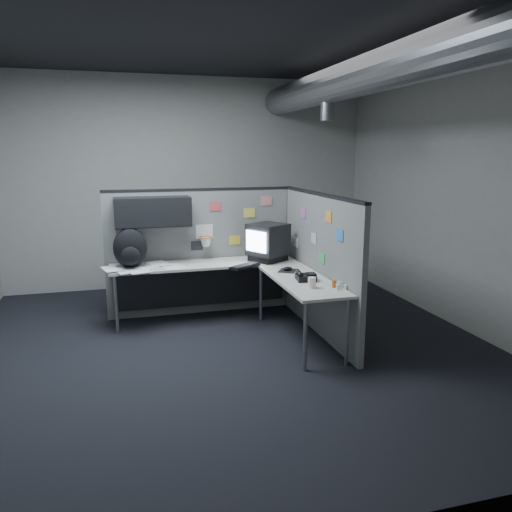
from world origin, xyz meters
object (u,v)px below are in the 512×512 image
object	(u,v)px
phone	(305,277)
desk	(229,276)
keyboard	(245,266)
backpack	(130,249)
monitor	(268,242)

from	to	relation	value
phone	desk	bearing A→B (deg)	145.82
keyboard	phone	xyz separation A→B (m)	(0.48, -0.76, 0.02)
backpack	monitor	bearing A→B (deg)	20.10
monitor	keyboard	size ratio (longest dim) A/B	1.35
desk	backpack	distance (m)	1.21
phone	keyboard	bearing A→B (deg)	140.52
monitor	backpack	bearing A→B (deg)	-167.44
keyboard	desk	bearing A→B (deg)	163.00
keyboard	backpack	distance (m)	1.37
desk	backpack	size ratio (longest dim) A/B	4.80
desk	phone	distance (m)	1.08
phone	backpack	size ratio (longest dim) A/B	0.51
monitor	phone	distance (m)	1.07
monitor	keyboard	world-z (taller)	monitor
desk	backpack	bearing A→B (deg)	168.02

